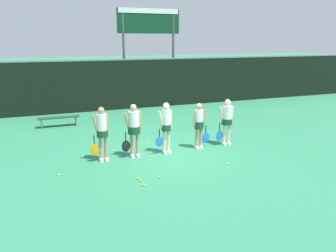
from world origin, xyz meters
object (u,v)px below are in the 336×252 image
object	(u,v)px
bench_courtside	(59,118)
player_1	(134,126)
player_2	(166,124)
tennis_ball_3	(228,164)
tennis_ball_10	(141,180)
tennis_ball_11	(114,151)
tennis_ball_7	(231,132)
player_4	(227,118)
tennis_ball_2	(151,153)
tennis_ball_4	(147,142)
player_3	(199,123)
tennis_ball_0	(59,175)
tennis_ball_6	(144,185)
scoreboard	(149,30)
player_0	(102,129)
tennis_ball_5	(167,137)
tennis_ball_8	(220,137)
tennis_ball_9	(159,177)
tennis_ball_1	(138,178)

from	to	relation	value
bench_courtside	player_1	bearing A→B (deg)	-66.92
player_2	tennis_ball_3	xyz separation A→B (m)	(1.43, -1.73, -1.01)
tennis_ball_10	bench_courtside	bearing A→B (deg)	104.39
tennis_ball_10	tennis_ball_11	distance (m)	2.76
tennis_ball_7	player_1	bearing A→B (deg)	-163.21
bench_courtside	tennis_ball_11	size ratio (longest dim) A/B	27.02
player_2	tennis_ball_7	bearing A→B (deg)	19.09
tennis_ball_3	tennis_ball_10	world-z (taller)	same
player_4	tennis_ball_2	bearing A→B (deg)	-175.94
player_4	tennis_ball_4	xyz separation A→B (m)	(-2.71, 1.21, -0.99)
tennis_ball_3	tennis_ball_2	bearing A→B (deg)	136.86
player_3	tennis_ball_0	xyz separation A→B (m)	(-4.88, -0.84, -0.92)
player_3	tennis_ball_6	distance (m)	3.75
player_1	tennis_ball_2	xyz separation A→B (m)	(0.59, 0.09, -1.04)
scoreboard	player_1	bearing A→B (deg)	-110.79
tennis_ball_2	tennis_ball_10	xyz separation A→B (m)	(-0.96, -2.08, 0.00)
player_0	player_4	world-z (taller)	player_0
bench_courtside	player_3	world-z (taller)	player_3
tennis_ball_0	scoreboard	bearing A→B (deg)	58.77
tennis_ball_6	tennis_ball_5	bearing A→B (deg)	61.44
tennis_ball_3	tennis_ball_6	distance (m)	2.96
tennis_ball_4	tennis_ball_11	world-z (taller)	same
player_0	tennis_ball_6	world-z (taller)	player_0
player_4	tennis_ball_3	xyz separation A→B (m)	(-0.99, -1.82, -0.99)
player_1	player_4	world-z (taller)	player_1
player_1	player_3	bearing A→B (deg)	-1.45
player_3	tennis_ball_8	distance (m)	1.88
tennis_ball_2	tennis_ball_9	distance (m)	2.10
scoreboard	tennis_ball_2	bearing A→B (deg)	-107.48
scoreboard	tennis_ball_1	xyz separation A→B (m)	(-3.72, -10.60, -4.30)
tennis_ball_2	bench_courtside	bearing A→B (deg)	119.15
tennis_ball_8	bench_courtside	bearing A→B (deg)	145.37
scoreboard	tennis_ball_2	xyz separation A→B (m)	(-2.73, -8.67, -4.30)
scoreboard	bench_courtside	xyz separation A→B (m)	(-5.49, -3.72, -3.96)
bench_courtside	player_3	size ratio (longest dim) A/B	1.09
tennis_ball_0	tennis_ball_3	xyz separation A→B (m)	(5.02, -0.96, -0.00)
tennis_ball_7	tennis_ball_8	size ratio (longest dim) A/B	1.07
player_1	tennis_ball_4	size ratio (longest dim) A/B	26.59
tennis_ball_10	tennis_ball_2	bearing A→B (deg)	65.32
tennis_ball_11	tennis_ball_2	bearing A→B (deg)	-30.80
tennis_ball_0	tennis_ball_8	world-z (taller)	same
tennis_ball_7	tennis_ball_8	bearing A→B (deg)	-149.22
player_3	tennis_ball_3	size ratio (longest dim) A/B	25.55
player_2	tennis_ball_7	size ratio (longest dim) A/B	24.73
player_3	player_2	bearing A→B (deg)	-174.53
player_2	tennis_ball_11	size ratio (longest dim) A/B	26.57
tennis_ball_7	tennis_ball_6	bearing A→B (deg)	-143.29
player_3	tennis_ball_1	bearing A→B (deg)	-143.83
tennis_ball_11	player_4	bearing A→B (deg)	-9.66
scoreboard	tennis_ball_5	size ratio (longest dim) A/B	78.22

